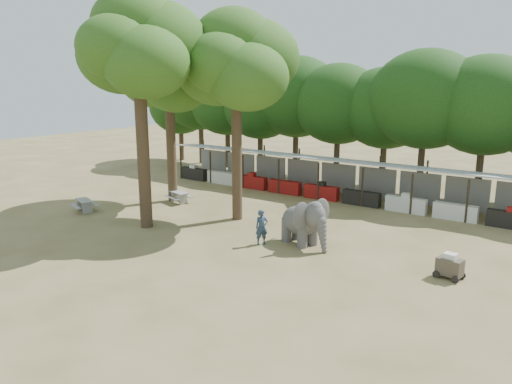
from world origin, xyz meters
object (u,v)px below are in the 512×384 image
Objects in this scene: elephant at (305,222)px; picnic_table_near at (85,204)px; yard_tree_left at (169,70)px; cart_front at (450,266)px; yard_tree_back at (236,62)px; yard_tree_center at (139,47)px; handler at (262,227)px; picnic_table_far at (179,196)px.

elephant is 13.81m from picnic_table_near.
yard_tree_left reaches higher than cart_front.
yard_tree_left is at bearing -175.66° from elephant.
yard_tree_back is at bearing -9.46° from yard_tree_left.
elephant is (8.44, 2.11, -8.07)m from yard_tree_center.
yard_tree_back is 9.08m from handler.
yard_tree_back is (6.00, -1.00, 0.34)m from yard_tree_left.
yard_tree_back is 9.38m from elephant.
picnic_table_far is at bearing -179.50° from cart_front.
yard_tree_center is 6.77× the size of picnic_table_near.
yard_tree_center is 10.15m from picnic_table_near.
handler is (3.76, -3.01, -7.70)m from yard_tree_back.
elephant is 10.89m from picnic_table_far.
yard_tree_left is 6.20× the size of picnic_table_near.
picnic_table_near reaches higher than picnic_table_far.
yard_tree_back is 6.79× the size of picnic_table_far.
yard_tree_left is 0.97× the size of yard_tree_back.
elephant reaches higher than handler.
elephant reaches higher than cart_front.
yard_tree_center is at bearing 137.89° from handler.
cart_front is (18.14, -3.09, -7.69)m from yard_tree_left.
yard_tree_left is at bearing 179.78° from cart_front.
yard_tree_back is 6.76× the size of handler.
elephant reaches higher than picnic_table_near.
yard_tree_center is at bearing -163.36° from cart_front.
yard_tree_back reaches higher than yard_tree_left.
yard_tree_center is at bearing -59.04° from yard_tree_left.
yard_tree_left is 12.86m from handler.
cart_front is at bearing -9.76° from yard_tree_back.
yard_tree_back is 3.72× the size of elephant.
yard_tree_center is 3.95× the size of elephant.
yard_tree_left is at bearing 171.40° from picnic_table_far.
yard_tree_left reaches higher than elephant.
yard_tree_back reaches higher than picnic_table_far.
handler reaches higher than picnic_table_far.
yard_tree_left is at bearing 120.96° from yard_tree_center.
cart_front is (15.14, 1.91, -8.70)m from yard_tree_center.
yard_tree_center reaches higher than picnic_table_far.
yard_tree_left reaches higher than handler.
yard_tree_center reaches higher than yard_tree_back.
yard_tree_back is 14.70m from cart_front.
yard_tree_left reaches higher than picnic_table_far.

